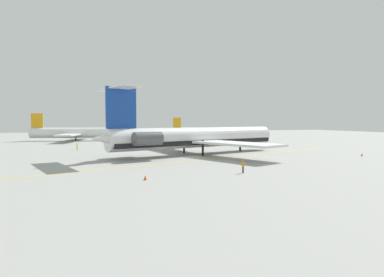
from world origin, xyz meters
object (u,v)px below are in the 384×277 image
object	(u,v)px
ground_crew_near_nose	(219,140)
ground_crew_portside	(243,165)
airliner_far_left	(78,133)
ground_crew_near_tail	(77,146)
airliner_mid_left	(204,131)
main_jetliner	(193,137)
safety_cone_wingtip	(145,178)
safety_cone_nose	(362,155)
safety_cone_tail	(240,145)

from	to	relation	value
ground_crew_near_nose	ground_crew_portside	size ratio (longest dim) A/B	1.06
airliner_far_left	ground_crew_near_tail	distance (m)	37.57
airliner_mid_left	ground_crew_near_tail	size ratio (longest dim) A/B	16.47
main_jetliner	airliner_mid_left	size ratio (longest dim) A/B	1.55
ground_crew_near_tail	ground_crew_portside	xyz separation A→B (m)	(21.06, -41.35, 0.01)
ground_crew_near_nose	safety_cone_wingtip	distance (m)	58.81
airliner_far_left	safety_cone_nose	size ratio (longest dim) A/B	55.63
ground_crew_near_tail	safety_cone_nose	bearing A→B (deg)	150.84
safety_cone_tail	airliner_mid_left	bearing A→B (deg)	80.57
ground_crew_near_nose	safety_cone_wingtip	world-z (taller)	ground_crew_near_nose
safety_cone_wingtip	safety_cone_tail	world-z (taller)	same
ground_crew_near_nose	safety_cone_tail	bearing A→B (deg)	-41.58
ground_crew_near_nose	safety_cone_nose	world-z (taller)	ground_crew_near_nose
airliner_mid_left	safety_cone_tail	world-z (taller)	airliner_mid_left
safety_cone_wingtip	safety_cone_tail	xyz separation A→B (m)	(33.29, 43.22, 0.00)
airliner_mid_left	safety_cone_tail	bearing A→B (deg)	-91.40
airliner_far_left	safety_cone_nose	xyz separation A→B (m)	(52.24, -67.68, -2.43)
ground_crew_near_tail	airliner_far_left	bearing A→B (deg)	-88.10
airliner_mid_left	airliner_far_left	bearing A→B (deg)	-154.62
ground_crew_near_tail	safety_cone_nose	xyz separation A→B (m)	(51.71, -30.14, -0.77)
airliner_far_left	safety_cone_nose	world-z (taller)	airliner_far_left
main_jetliner	airliner_mid_left	bearing A→B (deg)	51.26
main_jetliner	safety_cone_nose	distance (m)	32.29
safety_cone_nose	safety_cone_wingtip	distance (m)	45.16
ground_crew_portside	safety_cone_nose	bearing A→B (deg)	-14.51
airliner_far_left	safety_cone_tail	world-z (taller)	airliner_far_left
safety_cone_nose	safety_cone_tail	bearing A→B (deg)	108.19
airliner_mid_left	ground_crew_near_tail	bearing A→B (deg)	-125.25
ground_crew_near_nose	ground_crew_portside	xyz separation A→B (m)	(-17.25, -49.43, -0.06)
airliner_far_left	safety_cone_tail	size ratio (longest dim) A/B	55.63
main_jetliner	ground_crew_near_tail	world-z (taller)	main_jetliner
airliner_far_left	ground_crew_portside	distance (m)	81.80
ground_crew_near_nose	safety_cone_nose	bearing A→B (deg)	-46.12
ground_crew_near_tail	safety_cone_nose	world-z (taller)	ground_crew_near_tail
airliner_mid_left	safety_cone_nose	distance (m)	83.60
main_jetliner	safety_cone_nose	world-z (taller)	main_jetliner
airliner_mid_left	ground_crew_portside	xyz separation A→B (m)	(-29.23, -94.77, -1.33)
main_jetliner	airliner_far_left	xyz separation A→B (m)	(-22.81, 54.78, -0.70)
airliner_far_left	ground_crew_near_tail	world-z (taller)	airliner_far_left
safety_cone_tail	safety_cone_nose	bearing A→B (deg)	-71.81
main_jetliner	airliner_far_left	bearing A→B (deg)	95.50
safety_cone_wingtip	airliner_far_left	bearing A→B (deg)	96.28
safety_cone_nose	ground_crew_near_nose	bearing A→B (deg)	109.31
ground_crew_near_nose	ground_crew_near_tail	distance (m)	39.16
ground_crew_portside	safety_cone_nose	world-z (taller)	ground_crew_portside
main_jetliner	airliner_mid_left	distance (m)	76.02
ground_crew_near_tail	safety_cone_wingtip	size ratio (longest dim) A/B	2.99
safety_cone_tail	main_jetliner	bearing A→B (deg)	-136.96
main_jetliner	safety_cone_wingtip	xyz separation A→B (m)	(-14.01, -25.22, -3.13)
airliner_far_left	ground_crew_near_nose	size ratio (longest dim) A/B	17.40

